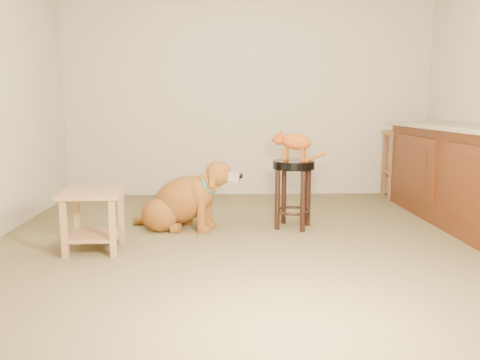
{
  "coord_description": "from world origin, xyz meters",
  "views": [
    {
      "loc": [
        -0.35,
        -3.83,
        1.13
      ],
      "look_at": [
        -0.18,
        0.36,
        0.45
      ],
      "focal_mm": 35.0,
      "sensor_mm": 36.0,
      "label": 1
    }
  ],
  "objects_px": {
    "padded_stool": "(293,180)",
    "wood_stool": "(403,163)",
    "tabby_kitten": "(293,142)",
    "side_table": "(94,211)",
    "golden_retriever": "(182,201)"
  },
  "relations": [
    {
      "from": "padded_stool",
      "to": "wood_stool",
      "type": "distance_m",
      "value": 2.04
    },
    {
      "from": "padded_stool",
      "to": "tabby_kitten",
      "type": "distance_m",
      "value": 0.35
    },
    {
      "from": "padded_stool",
      "to": "side_table",
      "type": "distance_m",
      "value": 1.76
    },
    {
      "from": "wood_stool",
      "to": "tabby_kitten",
      "type": "relative_size",
      "value": 1.71
    },
    {
      "from": "side_table",
      "to": "golden_retriever",
      "type": "relative_size",
      "value": 0.47
    },
    {
      "from": "golden_retriever",
      "to": "tabby_kitten",
      "type": "distance_m",
      "value": 1.14
    },
    {
      "from": "wood_stool",
      "to": "golden_retriever",
      "type": "distance_m",
      "value": 2.89
    },
    {
      "from": "golden_retriever",
      "to": "tabby_kitten",
      "type": "height_order",
      "value": "tabby_kitten"
    },
    {
      "from": "side_table",
      "to": "golden_retriever",
      "type": "height_order",
      "value": "golden_retriever"
    },
    {
      "from": "wood_stool",
      "to": "side_table",
      "type": "height_order",
      "value": "wood_stool"
    },
    {
      "from": "padded_stool",
      "to": "golden_retriever",
      "type": "height_order",
      "value": "golden_retriever"
    },
    {
      "from": "padded_stool",
      "to": "side_table",
      "type": "relative_size",
      "value": 1.31
    },
    {
      "from": "padded_stool",
      "to": "wood_stool",
      "type": "bearing_deg",
      "value": 40.97
    },
    {
      "from": "wood_stool",
      "to": "side_table",
      "type": "xyz_separation_m",
      "value": [
        -3.19,
        -1.96,
        -0.11
      ]
    },
    {
      "from": "wood_stool",
      "to": "side_table",
      "type": "distance_m",
      "value": 3.74
    }
  ]
}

